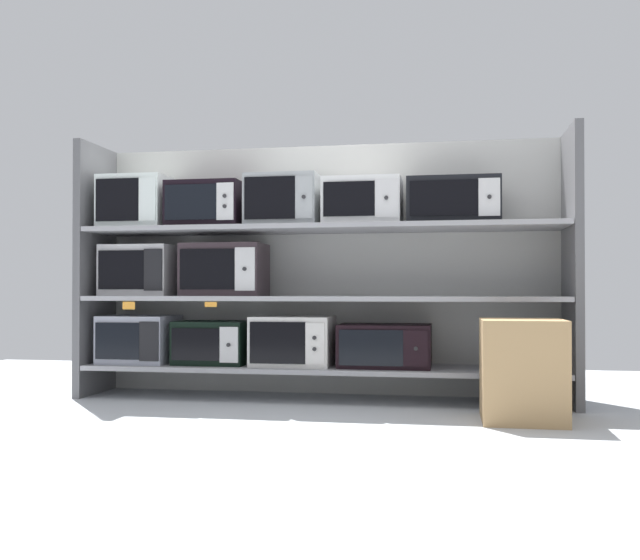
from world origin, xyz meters
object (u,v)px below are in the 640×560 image
object	(u,v)px
microwave_7	(209,206)
microwave_10	(453,202)
microwave_4	(140,271)
microwave_6	(138,203)
microwave_0	(139,339)
microwave_9	(363,202)
microwave_8	(285,201)
microwave_2	(293,341)
microwave_3	(385,346)
microwave_5	(225,270)
shipping_carton	(523,370)
microwave_1	(213,342)

from	to	relation	value
microwave_7	microwave_10	xyz separation A→B (m)	(1.55, 0.00, -0.01)
microwave_4	microwave_6	bearing A→B (deg)	-179.27
microwave_0	microwave_10	xyz separation A→B (m)	(2.02, -0.00, 0.86)
microwave_4	microwave_7	xyz separation A→B (m)	(0.47, -0.00, 0.42)
microwave_9	microwave_4	bearing A→B (deg)	-180.00
microwave_8	microwave_10	size ratio (longest dim) A/B	0.82
microwave_2	microwave_7	size ratio (longest dim) A/B	1.06
microwave_3	microwave_5	bearing A→B (deg)	179.99
microwave_0	microwave_5	xyz separation A→B (m)	(0.58, -0.00, 0.45)
microwave_7	microwave_5	bearing A→B (deg)	0.05
microwave_0	microwave_9	bearing A→B (deg)	0.00
microwave_7	microwave_8	xyz separation A→B (m)	(0.50, -0.00, 0.02)
microwave_0	microwave_5	size ratio (longest dim) A/B	0.87
microwave_5	microwave_4	bearing A→B (deg)	180.00
microwave_0	microwave_3	size ratio (longest dim) A/B	0.79
microwave_0	microwave_5	world-z (taller)	microwave_5
microwave_3	microwave_7	xyz separation A→B (m)	(-1.13, 0.00, 0.89)
microwave_6	microwave_10	bearing A→B (deg)	0.00
microwave_3	microwave_6	size ratio (longest dim) A/B	1.32
microwave_8	microwave_10	xyz separation A→B (m)	(1.05, 0.00, -0.02)
microwave_3	microwave_10	xyz separation A→B (m)	(0.42, 0.00, 0.88)
microwave_3	microwave_10	distance (m)	0.97
microwave_10	shipping_carton	size ratio (longest dim) A/B	1.04
microwave_8	shipping_carton	size ratio (longest dim) A/B	0.85
microwave_2	microwave_7	bearing A→B (deg)	179.98
microwave_9	microwave_10	size ratio (longest dim) A/B	0.86
microwave_6	microwave_10	size ratio (longest dim) A/B	0.77
microwave_4	microwave_10	distance (m)	2.06
microwave_8	microwave_9	world-z (taller)	microwave_8
microwave_1	microwave_7	distance (m)	0.88
microwave_7	microwave_8	bearing A→B (deg)	-0.02
shipping_carton	microwave_5	bearing A→B (deg)	162.82
microwave_8	microwave_0	bearing A→B (deg)	179.98
microwave_2	microwave_7	distance (m)	1.03
microwave_1	microwave_5	distance (m)	0.47
microwave_2	microwave_4	bearing A→B (deg)	179.98
microwave_0	microwave_9	xyz separation A→B (m)	(1.47, 0.00, 0.86)
microwave_1	microwave_2	bearing A→B (deg)	-0.04
microwave_6	microwave_8	xyz separation A→B (m)	(0.98, -0.00, -0.01)
microwave_0	microwave_1	distance (m)	0.50
microwave_1	microwave_9	world-z (taller)	microwave_9
microwave_3	microwave_9	world-z (taller)	microwave_9
microwave_1	microwave_5	xyz separation A→B (m)	(0.08, -0.00, 0.47)
microwave_8	microwave_10	bearing A→B (deg)	0.01
microwave_4	microwave_9	distance (m)	1.53
microwave_0	shipping_carton	bearing A→B (deg)	-13.15
microwave_1	microwave_9	distance (m)	1.31
shipping_carton	microwave_1	bearing A→B (deg)	163.51
microwave_2	microwave_3	distance (m)	0.58
microwave_0	microwave_2	world-z (taller)	microwave_2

